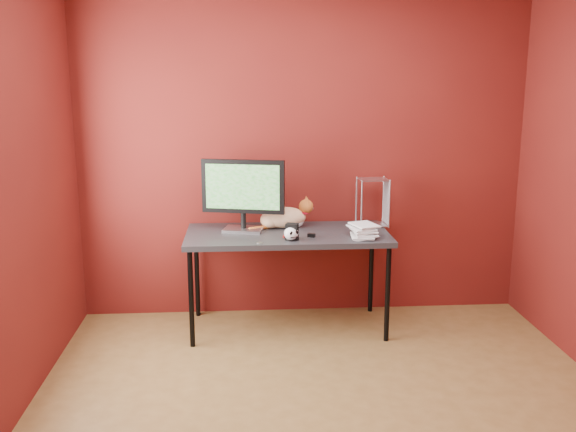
{
  "coord_description": "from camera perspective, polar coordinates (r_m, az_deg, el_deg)",
  "views": [
    {
      "loc": [
        -0.47,
        -3.23,
        1.91
      ],
      "look_at": [
        -0.16,
        1.15,
        0.92
      ],
      "focal_mm": 40.0,
      "sensor_mm": 36.0,
      "label": 1
    }
  ],
  "objects": [
    {
      "name": "cat",
      "position": [
        4.89,
        -0.33,
        -0.1
      ],
      "size": [
        0.5,
        0.22,
        0.24
      ],
      "rotation": [
        0.0,
        0.0,
        0.06
      ],
      "color": "orange",
      "rests_on": "desk"
    },
    {
      "name": "wire_rack",
      "position": [
        4.98,
        7.53,
        1.24
      ],
      "size": [
        0.23,
        0.19,
        0.37
      ],
      "rotation": [
        0.0,
        0.0,
        0.05
      ],
      "color": "#AFAEB3",
      "rests_on": "desk"
    },
    {
      "name": "desk",
      "position": [
        4.77,
        -0.05,
        -2.06
      ],
      "size": [
        1.5,
        0.7,
        0.75
      ],
      "color": "black",
      "rests_on": "ground"
    },
    {
      "name": "pocket_knife",
      "position": [
        4.62,
        0.07,
        -1.8
      ],
      "size": [
        0.08,
        0.03,
        0.02
      ],
      "primitive_type": "cube",
      "rotation": [
        0.0,
        0.0,
        0.12
      ],
      "color": "#9B0F0C",
      "rests_on": "desk"
    },
    {
      "name": "skull_mug",
      "position": [
        4.52,
        0.28,
        -1.56
      ],
      "size": [
        0.1,
        0.11,
        0.1
      ],
      "rotation": [
        0.0,
        0.0,
        0.41
      ],
      "color": "white",
      "rests_on": "desk"
    },
    {
      "name": "black_gadget",
      "position": [
        4.63,
        2.09,
        -1.73
      ],
      "size": [
        0.06,
        0.05,
        0.02
      ],
      "primitive_type": "cube",
      "rotation": [
        0.0,
        0.0,
        -0.4
      ],
      "color": "black",
      "rests_on": "desk"
    },
    {
      "name": "room",
      "position": [
        3.3,
        4.21,
        4.53
      ],
      "size": [
        3.52,
        3.52,
        2.61
      ],
      "color": "brown",
      "rests_on": "ground"
    },
    {
      "name": "book_stack",
      "position": [
        4.54,
        5.91,
        4.66
      ],
      "size": [
        0.22,
        0.25,
        1.07
      ],
      "rotation": [
        0.0,
        0.0,
        0.12
      ],
      "color": "beige",
      "rests_on": "desk"
    },
    {
      "name": "speaker",
      "position": [
        4.54,
        0.35,
        -1.45
      ],
      "size": [
        0.1,
        0.1,
        0.12
      ],
      "rotation": [
        0.0,
        0.0,
        -0.31
      ],
      "color": "black",
      "rests_on": "desk"
    },
    {
      "name": "washer",
      "position": [
        4.47,
        -2.54,
        -2.4
      ],
      "size": [
        0.04,
        0.04,
        0.0
      ],
      "primitive_type": "cylinder",
      "color": "#AFAEB3",
      "rests_on": "desk"
    },
    {
      "name": "monitor",
      "position": [
        4.75,
        -4.02,
        2.18
      ],
      "size": [
        0.61,
        0.26,
        0.54
      ],
      "rotation": [
        0.0,
        0.0,
        -0.23
      ],
      "color": "#AFAEB3",
      "rests_on": "desk"
    }
  ]
}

